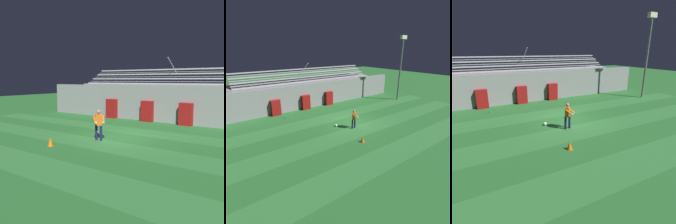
% 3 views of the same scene
% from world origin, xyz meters
% --- Properties ---
extents(ground_plane, '(80.00, 80.00, 0.00)m').
position_xyz_m(ground_plane, '(0.00, 0.00, 0.00)').
color(ground_plane, '#286B2D').
extents(turf_stripe_near, '(28.00, 2.01, 0.01)m').
position_xyz_m(turf_stripe_near, '(0.00, -6.00, 0.00)').
color(turf_stripe_near, '#337A38').
rests_on(turf_stripe_near, ground).
extents(turf_stripe_mid, '(28.00, 2.01, 0.01)m').
position_xyz_m(turf_stripe_mid, '(0.00, -1.98, 0.00)').
color(turf_stripe_mid, '#337A38').
rests_on(turf_stripe_mid, ground).
extents(turf_stripe_far, '(28.00, 2.01, 0.01)m').
position_xyz_m(turf_stripe_far, '(0.00, 2.05, 0.00)').
color(turf_stripe_far, '#337A38').
rests_on(turf_stripe_far, ground).
extents(back_wall, '(24.00, 0.60, 2.80)m').
position_xyz_m(back_wall, '(0.00, 6.50, 1.40)').
color(back_wall, gray).
rests_on(back_wall, ground).
extents(padding_pillar_gate_left, '(0.94, 0.44, 1.63)m').
position_xyz_m(padding_pillar_gate_left, '(-1.56, 5.95, 0.81)').
color(padding_pillar_gate_left, maroon).
rests_on(padding_pillar_gate_left, ground).
extents(padding_pillar_gate_right, '(0.94, 0.44, 1.63)m').
position_xyz_m(padding_pillar_gate_right, '(1.56, 5.95, 0.81)').
color(padding_pillar_gate_right, maroon).
rests_on(padding_pillar_gate_right, ground).
extents(padding_pillar_far_left, '(0.94, 0.44, 1.63)m').
position_xyz_m(padding_pillar_far_left, '(-4.98, 5.95, 0.81)').
color(padding_pillar_far_left, maroon).
rests_on(padding_pillar_far_left, ground).
extents(bleacher_stand, '(18.00, 3.35, 5.03)m').
position_xyz_m(bleacher_stand, '(-0.00, 8.49, 1.50)').
color(bleacher_stand, gray).
rests_on(bleacher_stand, ground).
extents(goalkeeper, '(0.74, 0.74, 1.67)m').
position_xyz_m(goalkeeper, '(-0.64, -1.28, 0.95)').
color(goalkeeper, '#19194C').
rests_on(goalkeeper, ground).
extents(soccer_ball, '(0.22, 0.22, 0.22)m').
position_xyz_m(soccer_ball, '(-1.71, -0.12, 0.11)').
color(soccer_ball, white).
rests_on(soccer_ball, ground).
extents(traffic_cone, '(0.30, 0.30, 0.42)m').
position_xyz_m(traffic_cone, '(-1.82, -3.64, 0.21)').
color(traffic_cone, orange).
rests_on(traffic_cone, ground).
extents(water_bottle, '(0.07, 0.07, 0.24)m').
position_xyz_m(water_bottle, '(-4.62, 4.45, 0.12)').
color(water_bottle, '#1E8CD8').
rests_on(water_bottle, ground).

